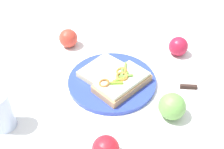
{
  "coord_description": "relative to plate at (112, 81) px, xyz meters",
  "views": [
    {
      "loc": [
        0.14,
        0.62,
        0.59
      ],
      "look_at": [
        0.0,
        0.0,
        0.03
      ],
      "focal_mm": 41.88,
      "sensor_mm": 36.0,
      "label": 1
    }
  ],
  "objects": [
    {
      "name": "apple_3",
      "position": [
        0.12,
        -0.24,
        0.03
      ],
      "size": [
        0.1,
        0.1,
        0.07
      ],
      "primitive_type": "sphere",
      "rotation": [
        0.0,
        0.0,
        5.56
      ],
      "color": "red",
      "rests_on": "ground_plane"
    },
    {
      "name": "ground_plane",
      "position": [
        0.0,
        0.0,
        -0.01
      ],
      "size": [
        2.0,
        2.0,
        0.0
      ],
      "primitive_type": "plane",
      "color": "white",
      "rests_on": "ground"
    },
    {
      "name": "apple_0",
      "position": [
        -0.27,
        -0.1,
        0.03
      ],
      "size": [
        0.1,
        0.1,
        0.07
      ],
      "primitive_type": "sphere",
      "rotation": [
        0.0,
        0.0,
        4.1
      ],
      "color": "#AF1B37",
      "rests_on": "ground_plane"
    },
    {
      "name": "bread_slice_side",
      "position": [
        0.02,
        -0.04,
        0.02
      ],
      "size": [
        0.18,
        0.17,
        0.02
      ],
      "primitive_type": "cube",
      "rotation": [
        0.0,
        0.0,
        0.63
      ],
      "color": "beige",
      "rests_on": "plate"
    },
    {
      "name": "sandwich",
      "position": [
        -0.02,
        0.04,
        0.03
      ],
      "size": [
        0.2,
        0.18,
        0.05
      ],
      "rotation": [
        0.0,
        0.0,
        0.56
      ],
      "color": "tan",
      "rests_on": "plate"
    },
    {
      "name": "plate",
      "position": [
        0.0,
        0.0,
        0.0
      ],
      "size": [
        0.29,
        0.29,
        0.01
      ],
      "primitive_type": "cylinder",
      "color": "#2F45B5",
      "rests_on": "ground_plane"
    },
    {
      "name": "apple_1",
      "position": [
        -0.13,
        0.17,
        0.03
      ],
      "size": [
        0.11,
        0.11,
        0.08
      ],
      "primitive_type": "sphere",
      "rotation": [
        0.0,
        0.0,
        3.72
      ],
      "color": "#6BA74D",
      "rests_on": "ground_plane"
    },
    {
      "name": "drinking_glass",
      "position": [
        0.33,
        0.11,
        0.05
      ],
      "size": [
        0.06,
        0.06,
        0.11
      ],
      "primitive_type": "cylinder",
      "color": "silver",
      "rests_on": "ground_plane"
    },
    {
      "name": "knife",
      "position": [
        -0.25,
        0.09,
        -0.0
      ],
      "size": [
        0.11,
        0.04,
        0.01
      ],
      "rotation": [
        0.0,
        0.0,
        2.85
      ],
      "color": "silver",
      "rests_on": "ground_plane"
    },
    {
      "name": "apple_2",
      "position": [
        0.08,
        0.26,
        0.03
      ],
      "size": [
        0.1,
        0.1,
        0.07
      ],
      "primitive_type": "sphere",
      "rotation": [
        0.0,
        0.0,
        0.81
      ],
      "color": "red",
      "rests_on": "ground_plane"
    }
  ]
}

